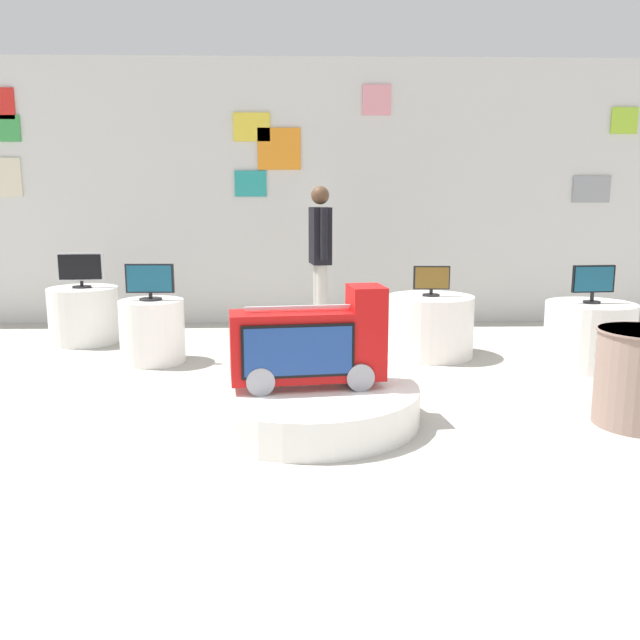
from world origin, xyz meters
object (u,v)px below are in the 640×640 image
object	(u,v)px
display_pedestal_far_right	(84,315)
display_pedestal_center_rear	(589,335)
tv_on_left_rear	(150,281)
tv_on_far_right	(81,269)
main_display_pedestal	(308,404)
display_pedestal_right_rear	(430,326)
tv_on_right_rear	(432,280)
novelty_firetruck_tv	(311,346)
tv_on_center_rear	(593,281)
shopper_browsing_near_truck	(320,252)
display_pedestal_left_rear	(152,331)

from	to	relation	value
display_pedestal_far_right	display_pedestal_center_rear	bearing A→B (deg)	-13.35
tv_on_left_rear	tv_on_far_right	distance (m)	1.39
main_display_pedestal	display_pedestal_right_rear	bearing A→B (deg)	57.58
tv_on_left_rear	tv_on_right_rear	size ratio (longest dim) A/B	1.27
novelty_firetruck_tv	display_pedestal_far_right	size ratio (longest dim) A/B	1.49
display_pedestal_center_rear	tv_on_center_rear	bearing A→B (deg)	-95.27
display_pedestal_right_rear	tv_on_right_rear	bearing A→B (deg)	-87.67
display_pedestal_far_right	shopper_browsing_near_truck	world-z (taller)	shopper_browsing_near_truck
tv_on_far_right	display_pedestal_center_rear	bearing A→B (deg)	-13.30
display_pedestal_left_rear	tv_on_left_rear	size ratio (longest dim) A/B	1.35
display_pedestal_far_right	tv_on_center_rear	bearing A→B (deg)	-13.39
main_display_pedestal	display_pedestal_left_rear	size ratio (longest dim) A/B	2.57
main_display_pedestal	novelty_firetruck_tv	bearing A→B (deg)	-9.32
novelty_firetruck_tv	display_pedestal_right_rear	size ratio (longest dim) A/B	1.29
display_pedestal_right_rear	tv_on_far_right	xyz separation A→B (m)	(-3.86, 0.75, 0.53)
tv_on_right_rear	display_pedestal_center_rear	bearing A→B (deg)	-19.02
tv_on_right_rear	shopper_browsing_near_truck	size ratio (longest dim) A/B	0.21
display_pedestal_left_rear	main_display_pedestal	bearing A→B (deg)	-49.81
display_pedestal_center_rear	tv_on_right_rear	bearing A→B (deg)	160.98
display_pedestal_left_rear	display_pedestal_far_right	distance (m)	1.39
display_pedestal_far_right	display_pedestal_right_rear	bearing A→B (deg)	-11.05
display_pedestal_center_rear	tv_on_right_rear	xyz separation A→B (m)	(-1.47, 0.51, 0.48)
novelty_firetruck_tv	shopper_browsing_near_truck	bearing A→B (deg)	87.04
display_pedestal_left_rear	display_pedestal_right_rear	bearing A→B (deg)	4.18
display_pedestal_left_rear	tv_on_center_rear	world-z (taller)	tv_on_center_rear
tv_on_center_rear	novelty_firetruck_tv	bearing A→B (deg)	-150.74
display_pedestal_center_rear	novelty_firetruck_tv	bearing A→B (deg)	-150.68
tv_on_right_rear	tv_on_far_right	distance (m)	3.93
novelty_firetruck_tv	shopper_browsing_near_truck	world-z (taller)	shopper_browsing_near_truck
display_pedestal_left_rear	tv_on_right_rear	xyz separation A→B (m)	(2.86, 0.21, 0.48)
display_pedestal_center_rear	display_pedestal_right_rear	distance (m)	1.56
display_pedestal_center_rear	shopper_browsing_near_truck	size ratio (longest dim) A/B	0.48
tv_on_center_rear	display_pedestal_left_rear	bearing A→B (deg)	175.96
novelty_firetruck_tv	tv_on_far_right	world-z (taller)	tv_on_far_right
tv_on_center_rear	shopper_browsing_near_truck	bearing A→B (deg)	156.81
tv_on_center_rear	main_display_pedestal	bearing A→B (deg)	-151.01
novelty_firetruck_tv	display_pedestal_right_rear	world-z (taller)	novelty_firetruck_tv
tv_on_left_rear	shopper_browsing_near_truck	distance (m)	1.91
novelty_firetruck_tv	tv_on_center_rear	xyz separation A→B (m)	(2.75, 1.54, 0.28)
tv_on_center_rear	tv_on_far_right	bearing A→B (deg)	166.65
novelty_firetruck_tv	tv_on_right_rear	xyz separation A→B (m)	(1.28, 2.05, 0.23)
display_pedestal_left_rear	display_pedestal_center_rear	world-z (taller)	same
display_pedestal_right_rear	display_pedestal_far_right	distance (m)	3.93
main_display_pedestal	tv_on_far_right	distance (m)	3.86
display_pedestal_left_rear	shopper_browsing_near_truck	xyz separation A→B (m)	(1.72, 0.81, 0.72)
novelty_firetruck_tv	shopper_browsing_near_truck	size ratio (longest dim) A/B	0.66
tv_on_left_rear	tv_on_far_right	world-z (taller)	tv_on_far_right
display_pedestal_left_rear	display_pedestal_far_right	bearing A→B (deg)	136.03
novelty_firetruck_tv	display_pedestal_far_right	world-z (taller)	novelty_firetruck_tv
main_display_pedestal	shopper_browsing_near_truck	distance (m)	2.81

